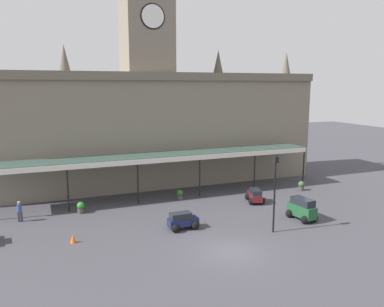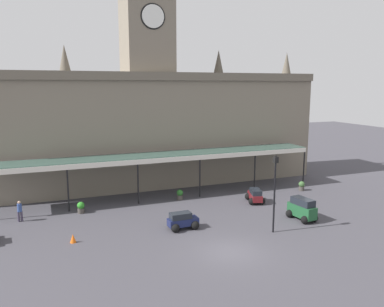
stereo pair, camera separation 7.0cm
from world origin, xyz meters
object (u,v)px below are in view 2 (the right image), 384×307
Objects in this scene: victorian_lamppost at (275,186)px; car_maroon_estate at (255,196)px; planter_forecourt_centre at (302,186)px; pedestrian_crossing_forecourt at (20,210)px; planter_near_kerb at (81,207)px; car_green_van at (302,210)px; traffic_cone at (73,238)px; car_navy_estate at (182,222)px; planter_by_canopy at (180,195)px.

car_maroon_estate is at bearing 69.60° from victorian_lamppost.
car_maroon_estate is 6.69m from planter_forecourt_centre.
planter_forecourt_centre is at bearing 43.68° from victorian_lamppost.
pedestrian_crossing_forecourt is 1.74× the size of planter_near_kerb.
victorian_lamppost is (-3.59, -1.43, 2.68)m from car_green_van.
car_green_van is 4.14× the size of traffic_cone.
planter_by_canopy is (2.35, 7.11, -0.07)m from car_navy_estate.
car_green_van is 1.10× the size of car_navy_estate.
pedestrian_crossing_forecourt is at bearing -175.99° from planter_by_canopy.
pedestrian_crossing_forecourt is at bearing -175.65° from planter_near_kerb.
car_navy_estate reaches higher than planter_near_kerb.
car_navy_estate reaches higher than planter_by_canopy.
planter_near_kerb is at bearing 79.42° from traffic_cone.
victorian_lamppost reaches higher than planter_forecourt_centre.
planter_near_kerb is at bearing 177.48° from planter_forecourt_centre.
traffic_cone is at bearing 173.60° from car_green_van.
pedestrian_crossing_forecourt is at bearing 173.17° from car_maroon_estate.
car_maroon_estate is at bearing -28.57° from planter_by_canopy.
planter_near_kerb and planter_forecourt_centre have the same top height.
planter_near_kerb is 1.00× the size of planter_forecourt_centre.
planter_forecourt_centre is at bearing -2.52° from planter_near_kerb.
car_maroon_estate is 6.93m from planter_by_canopy.
planter_near_kerb is at bearing 4.35° from pedestrian_crossing_forecourt.
victorian_lamppost is (5.89, -3.03, 2.93)m from car_navy_estate.
pedestrian_crossing_forecourt is 26.16m from planter_forecourt_centre.
planter_near_kerb is (-16.12, 8.10, -0.32)m from car_green_van.
car_maroon_estate reaches higher than planter_near_kerb.
pedestrian_crossing_forecourt is 13.65m from planter_by_canopy.
car_maroon_estate is (8.43, 3.79, 0.00)m from car_navy_estate.
car_green_van is 11.26m from planter_by_canopy.
car_navy_estate reaches higher than traffic_cone.
pedestrian_crossing_forecourt is 19.63m from victorian_lamppost.
car_maroon_estate is 19.84m from pedestrian_crossing_forecourt.
traffic_cone is 23.26m from planter_forecourt_centre.
planter_forecourt_centre is at bearing 12.96° from traffic_cone.
car_maroon_estate is at bearing -164.72° from planter_forecourt_centre.
car_navy_estate is at bearing 152.80° from victorian_lamppost.
victorian_lamppost is (-2.54, -6.82, 2.93)m from car_maroon_estate.
traffic_cone is at bearing 177.50° from car_navy_estate.
car_green_van is 4.71m from victorian_lamppost.
car_green_van reaches higher than planter_forecourt_centre.
planter_forecourt_centre is (21.52, -0.95, 0.00)m from planter_near_kerb.
traffic_cone is 12.18m from planter_by_canopy.
victorian_lamppost is 14.44m from traffic_cone.
car_green_van is 2.59× the size of planter_by_canopy.
planter_by_canopy is (13.61, 0.95, -0.42)m from pedestrian_crossing_forecourt.
pedestrian_crossing_forecourt is 0.29× the size of victorian_lamppost.
victorian_lamppost is (17.16, -9.18, 2.58)m from pedestrian_crossing_forecourt.
car_green_van is 2.59× the size of planter_forecourt_centre.
traffic_cone is at bearing -167.04° from planter_forecourt_centre.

